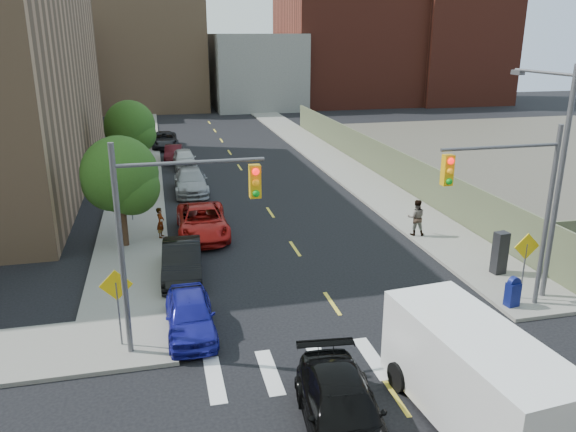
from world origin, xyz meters
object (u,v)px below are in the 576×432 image
payphone (500,253)px  parked_car_red (202,221)px  parked_car_white (184,159)px  pedestrian_east (416,217)px  mailbox (513,292)px  parked_car_grey (164,140)px  black_sedan (343,411)px  parked_car_black (182,261)px  parked_car_maroon (174,153)px  parked_car_blue (190,315)px  pedestrian_west (161,222)px  cargo_van (471,372)px  parked_car_silver (191,181)px

payphone → parked_car_red: bearing=138.9°
parked_car_white → pedestrian_east: bearing=-62.2°
mailbox → payphone: size_ratio=0.64×
parked_car_grey → black_sedan: black_sedan is taller
parked_car_black → black_sedan: bearing=-69.1°
parked_car_maroon → payphone: (12.67, -26.73, 0.43)m
black_sedan → parked_car_white: bearing=99.5°
parked_car_red → parked_car_grey: (-1.30, 24.61, -0.06)m
parked_car_black → parked_car_white: parked_car_black is taller
parked_car_maroon → parked_car_grey: bearing=100.7°
parked_car_blue → parked_car_maroon: size_ratio=1.06×
parked_car_white → pedestrian_west: bearing=-99.0°
parked_car_blue → parked_car_red: 10.06m
cargo_van → pedestrian_west: 17.92m
parked_car_red → parked_car_silver: size_ratio=1.05×
parked_car_blue → mailbox: bearing=-5.0°
parked_car_blue → parked_car_grey: 34.59m
parked_car_grey → pedestrian_west: bearing=-92.7°
parked_car_maroon → parked_car_grey: 6.04m
mailbox → payphone: payphone is taller
black_sedan → pedestrian_west: (-4.27, 15.99, 0.21)m
payphone → black_sedan: bearing=-147.3°
parked_car_black → parked_car_white: (1.30, 21.04, -0.04)m
mailbox → pedestrian_east: bearing=81.4°
parked_car_black → parked_car_white: bearing=89.9°
parked_car_white → parked_car_black: bearing=-95.2°
parked_car_maroon → payphone: size_ratio=2.10×
parked_car_blue → black_sedan: bearing=-61.0°
parked_car_silver → payphone: payphone is taller
parked_car_maroon → black_sedan: (2.90, -34.80, 0.08)m
parked_car_black → parked_car_maroon: (0.58, 23.71, -0.12)m
pedestrian_east → pedestrian_west: bearing=5.3°
parked_car_maroon → payphone: 29.58m
parked_car_blue → cargo_van: bearing=-42.5°
cargo_van → pedestrian_east: bearing=64.7°
parked_car_white → pedestrian_east: (10.59, -18.78, 0.36)m
parked_car_white → payphone: (11.94, -24.06, 0.35)m
parked_car_blue → parked_car_silver: parked_car_silver is taller
parked_car_white → pedestrian_west: size_ratio=2.72×
parked_car_grey → payphone: payphone is taller
parked_car_blue → parked_car_grey: size_ratio=0.81×
parked_car_silver → black_sedan: bearing=-84.0°
parked_car_white → parked_car_grey: size_ratio=0.83×
mailbox → payphone: (1.26, 2.85, 0.35)m
parked_car_grey → pedestrian_east: 29.93m
parked_car_maroon → black_sedan: black_sedan is taller
parked_car_black → parked_car_grey: 29.72m
cargo_van → black_sedan: bearing=172.5°
mailbox → parked_car_maroon: bearing=101.8°
pedestrian_east → parked_car_red: bearing=2.0°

